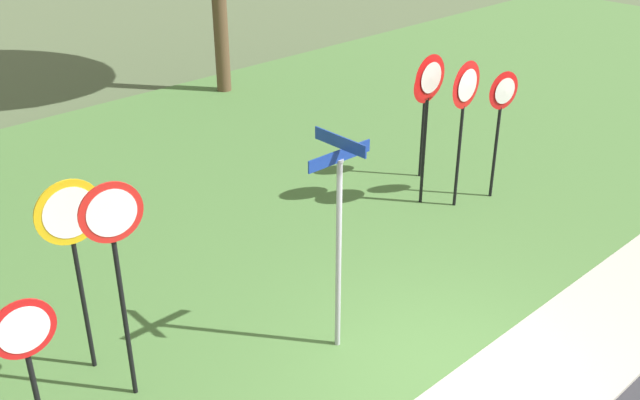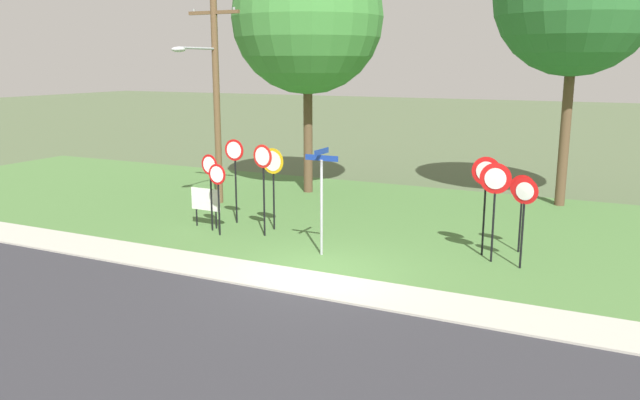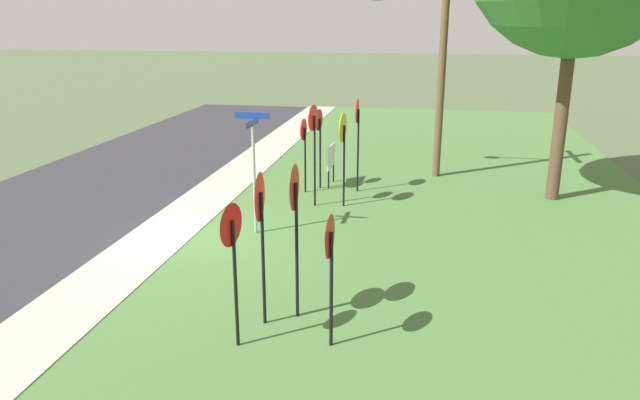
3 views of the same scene
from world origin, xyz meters
The scene contains 17 objects.
ground_plane centered at (0.00, 0.00, 0.00)m, with size 160.00×160.00×0.00m, color #4C5B3D.
road_asphalt centered at (0.00, -4.80, 0.01)m, with size 44.00×6.40×0.01m, color #2D2D33.
sidewalk_strip centered at (0.00, -0.80, 0.03)m, with size 44.00×1.60×0.06m, color #ADAA9E.
grass_median centered at (0.00, 6.00, 0.02)m, with size 44.00×12.00×0.04m, color #477038.
stop_sign_near_left centered at (-3.10, 3.12, 1.93)m, with size 0.79×0.12×2.57m.
stop_sign_near_right centered at (-4.63, 3.32, 2.02)m, with size 0.69×0.09×2.74m.
stop_sign_far_left centered at (-4.25, 1.82, 1.60)m, with size 0.62×0.11×2.19m.
stop_sign_far_center centered at (-2.98, 2.34, 2.05)m, with size 0.69×0.15×2.78m.
stop_sign_far_right centered at (-4.78, 2.17, 1.75)m, with size 0.63×0.13×2.40m.
yield_sign_near_left centered at (3.35, 3.24, 2.07)m, with size 0.77×0.10×2.70m.
yield_sign_near_right centered at (4.47, 2.52, 1.78)m, with size 0.66×0.15×2.35m.
yield_sign_far_left centered at (3.69, 2.74, 2.02)m, with size 0.81×0.12×2.63m.
yield_sign_far_right centered at (4.20, 3.96, 1.64)m, with size 0.68×0.11×2.17m.
street_name_post centered at (-0.59, 1.38, 1.77)m, with size 0.96×0.82×2.91m.
utility_pole centered at (-6.90, 5.50, 4.28)m, with size 2.10×2.46×7.79m.
notice_board centered at (-5.19, 2.46, 0.87)m, with size 1.10×0.08×1.25m.
oak_tree_left centered at (-4.86, 8.94, 6.85)m, with size 5.84×5.84×9.75m.
Camera 2 is at (6.66, -13.59, 5.16)m, focal length 35.69 mm.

